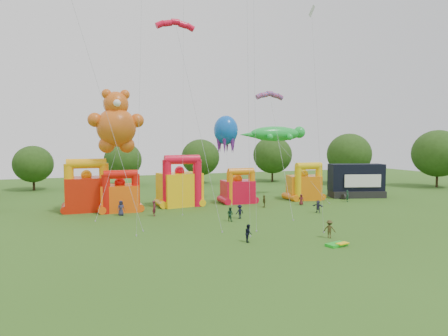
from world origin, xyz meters
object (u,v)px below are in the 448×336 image
object	(u,v)px
octopus_kite	(227,155)
spectator_4	(264,201)
teddy_bear_kite	(112,150)
bouncy_castle_0	(87,191)
bouncy_castle_2	(180,186)
spectator_0	(121,208)
stage_trailer	(356,181)
gecko_kite	(296,163)

from	to	relation	value
octopus_kite	spectator_4	bearing A→B (deg)	-71.42
teddy_bear_kite	spectator_4	xyz separation A→B (m)	(20.26, -2.30, -7.30)
bouncy_castle_0	teddy_bear_kite	size ratio (longest dim) A/B	0.44
bouncy_castle_2	spectator_0	bearing A→B (deg)	-151.01
stage_trailer	teddy_bear_kite	xyz separation A→B (m)	(-38.99, -1.62, 5.49)
stage_trailer	spectator_0	xyz separation A→B (m)	(-38.19, -3.33, -1.72)
bouncy_castle_2	octopus_kite	size ratio (longest dim) A/B	0.55
stage_trailer	spectator_4	distance (m)	19.21
spectator_4	spectator_0	bearing A→B (deg)	-70.85
bouncy_castle_2	gecko_kite	distance (m)	19.17
octopus_kite	spectator_0	distance (m)	19.33
bouncy_castle_0	spectator_4	world-z (taller)	bouncy_castle_0
bouncy_castle_0	bouncy_castle_2	distance (m)	12.66
bouncy_castle_2	octopus_kite	world-z (taller)	octopus_kite
spectator_4	gecko_kite	bearing A→B (deg)	144.12
bouncy_castle_0	stage_trailer	distance (m)	42.11
spectator_0	gecko_kite	bearing A→B (deg)	-5.98
bouncy_castle_0	teddy_bear_kite	distance (m)	7.11
stage_trailer	spectator_0	bearing A→B (deg)	-175.02
stage_trailer	bouncy_castle_2	bearing A→B (deg)	177.02
bouncy_castle_0	stage_trailer	size ratio (longest dim) A/B	0.75
stage_trailer	bouncy_castle_0	bearing A→B (deg)	177.76
bouncy_castle_2	stage_trailer	world-z (taller)	bouncy_castle_2
octopus_kite	spectator_0	xyz separation A→B (m)	(-16.86, -7.15, -6.19)
spectator_4	bouncy_castle_0	bearing A→B (deg)	-82.51
spectator_0	bouncy_castle_0	bearing A→B (deg)	112.21
bouncy_castle_0	teddy_bear_kite	world-z (taller)	teddy_bear_kite
bouncy_castle_0	stage_trailer	xyz separation A→B (m)	(42.08, -1.65, 0.02)
bouncy_castle_0	bouncy_castle_2	world-z (taller)	bouncy_castle_2
bouncy_castle_0	spectator_0	distance (m)	6.54
spectator_4	stage_trailer	bearing A→B (deg)	122.71
stage_trailer	gecko_kite	distance (m)	11.03
bouncy_castle_2	spectator_0	distance (m)	10.19
bouncy_castle_0	bouncy_castle_2	bearing A→B (deg)	-0.52
stage_trailer	octopus_kite	xyz separation A→B (m)	(-21.33, 3.82, 4.47)
teddy_bear_kite	spectator_0	xyz separation A→B (m)	(0.80, -1.71, -7.21)
stage_trailer	octopus_kite	bearing A→B (deg)	169.84
teddy_bear_kite	gecko_kite	size ratio (longest dim) A/B	1.33
octopus_kite	spectator_0	size ratio (longest dim) A/B	7.08
teddy_bear_kite	gecko_kite	distance (m)	28.77
bouncy_castle_2	teddy_bear_kite	distance (m)	11.42
octopus_kite	spectator_4	world-z (taller)	octopus_kite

